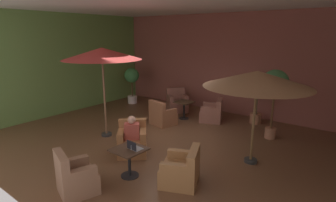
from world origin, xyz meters
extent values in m
cube|color=brown|center=(0.00, 0.00, -0.01)|extent=(9.90, 8.10, 0.02)
cube|color=brown|center=(0.00, 4.01, 1.95)|extent=(9.90, 0.08, 3.91)
cube|color=#689247|center=(-4.91, 0.00, 1.95)|extent=(0.08, 8.10, 3.91)
cube|color=silver|center=(0.00, 0.00, 3.94)|extent=(9.90, 8.10, 0.06)
cylinder|color=black|center=(0.81, -2.06, 0.01)|extent=(0.41, 0.41, 0.02)
cylinder|color=black|center=(0.81, -2.06, 0.31)|extent=(0.07, 0.07, 0.63)
cube|color=#472F20|center=(0.81, -2.06, 0.65)|extent=(0.70, 0.70, 0.03)
cube|color=#8F644A|center=(0.44, -3.15, 0.21)|extent=(0.90, 0.90, 0.43)
cube|color=#8F644A|center=(0.35, -3.41, 0.67)|extent=(0.72, 0.38, 0.48)
cube|color=#8F644A|center=(0.19, -3.02, 0.53)|extent=(0.33, 0.57, 0.19)
cube|color=#8F644A|center=(0.71, -3.20, 0.53)|extent=(0.33, 0.57, 0.19)
cube|color=#9D693B|center=(1.86, -1.61, 0.20)|extent=(1.02, 1.05, 0.41)
cube|color=#9D693B|center=(2.13, -1.49, 0.60)|extent=(0.48, 0.81, 0.39)
cube|color=#9D693B|center=(1.96, -1.93, 0.50)|extent=(0.60, 0.37, 0.19)
cube|color=#9D693B|center=(1.69, -1.32, 0.50)|extent=(0.60, 0.37, 0.19)
cube|color=#9E6439|center=(0.05, -1.21, 0.22)|extent=(1.06, 1.06, 0.44)
cube|color=#9E6439|center=(-0.14, -0.99, 0.66)|extent=(0.66, 0.61, 0.45)
cube|color=#9E6439|center=(0.30, -1.05, 0.55)|extent=(0.51, 0.55, 0.23)
cube|color=#9E6439|center=(-0.14, -1.43, 0.55)|extent=(0.51, 0.55, 0.23)
cylinder|color=black|center=(-0.61, 2.19, 0.01)|extent=(0.36, 0.36, 0.02)
cylinder|color=black|center=(-0.61, 2.19, 0.31)|extent=(0.07, 0.07, 0.63)
cube|color=#3E2D1C|center=(-0.61, 2.19, 0.65)|extent=(0.62, 0.62, 0.03)
cube|color=#905747|center=(0.33, 2.57, 0.21)|extent=(0.99, 1.01, 0.43)
cube|color=#905747|center=(0.60, 2.68, 0.63)|extent=(0.45, 0.79, 0.41)
cube|color=#905747|center=(0.41, 2.25, 0.52)|extent=(0.59, 0.34, 0.18)
cube|color=#905747|center=(0.17, 2.86, 0.52)|extent=(0.59, 0.34, 0.18)
cube|color=#8F5748|center=(-1.39, 2.84, 0.22)|extent=(1.08, 1.08, 0.45)
cube|color=#8F5748|center=(-1.62, 3.03, 0.69)|extent=(0.62, 0.69, 0.48)
cube|color=#8F5748|center=(-1.16, 3.05, 0.56)|extent=(0.55, 0.49, 0.23)
cube|color=#8F5748|center=(-1.56, 2.57, 0.56)|extent=(0.55, 0.49, 0.23)
cube|color=#9E6140|center=(-0.82, 1.20, 0.20)|extent=(0.88, 0.85, 0.41)
cube|color=#9E6140|center=(-0.88, 0.93, 0.64)|extent=(0.77, 0.31, 0.47)
cube|color=#9E6140|center=(-1.12, 1.30, 0.51)|extent=(0.23, 0.57, 0.19)
cube|color=#9E6140|center=(-0.50, 1.17, 0.51)|extent=(0.23, 0.57, 0.19)
cylinder|color=#2D2D2D|center=(2.72, 0.26, 0.04)|extent=(0.32, 0.32, 0.08)
cylinder|color=brown|center=(2.72, 0.26, 1.12)|extent=(0.06, 0.06, 2.25)
cone|color=#9D6D49|center=(2.72, 0.26, 2.11)|extent=(2.51, 2.51, 0.37)
cylinder|color=#2D2D2D|center=(-1.56, -0.75, 0.04)|extent=(0.32, 0.32, 0.08)
cylinder|color=brown|center=(-1.56, -0.75, 1.34)|extent=(0.06, 0.06, 2.68)
cone|color=#CC423E|center=(-1.56, -0.75, 2.56)|extent=(2.33, 2.33, 0.35)
cylinder|color=silver|center=(-3.83, 2.69, 0.17)|extent=(0.43, 0.43, 0.34)
cylinder|color=brown|center=(-3.83, 2.69, 0.67)|extent=(0.06, 0.06, 0.67)
sphere|color=#408647|center=(-3.83, 2.69, 1.29)|extent=(0.66, 0.66, 0.66)
cylinder|color=#AA6C4E|center=(2.59, 2.19, 0.16)|extent=(0.34, 0.34, 0.33)
cylinder|color=brown|center=(2.59, 2.19, 0.87)|extent=(0.06, 0.06, 1.08)
sphere|color=#48864D|center=(2.59, 2.19, 1.73)|extent=(0.77, 0.77, 0.77)
cylinder|color=#A36646|center=(1.73, 3.29, 0.18)|extent=(0.39, 0.39, 0.36)
cylinder|color=brown|center=(1.73, 3.29, 0.69)|extent=(0.06, 0.06, 0.66)
sphere|color=#1C6628|center=(1.73, 3.29, 1.37)|extent=(0.81, 0.81, 0.81)
cube|color=#B64B3E|center=(0.05, -1.21, 0.65)|extent=(0.45, 0.44, 0.42)
sphere|color=tan|center=(0.05, -1.21, 0.96)|extent=(0.21, 0.21, 0.21)
cylinder|color=white|center=(0.90, -2.04, 0.72)|extent=(0.08, 0.08, 0.11)
cube|color=#9EA0A5|center=(0.92, -1.97, 0.67)|extent=(0.33, 0.25, 0.01)
cube|color=black|center=(0.91, -2.08, 0.77)|extent=(0.31, 0.04, 0.19)
camera|label=1|loc=(4.86, -5.91, 3.13)|focal=28.88mm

